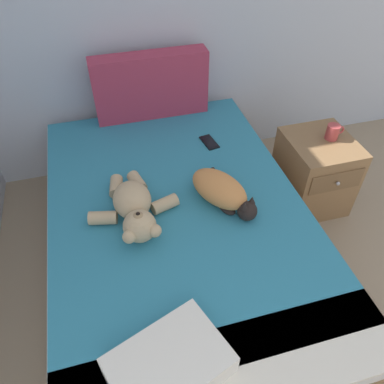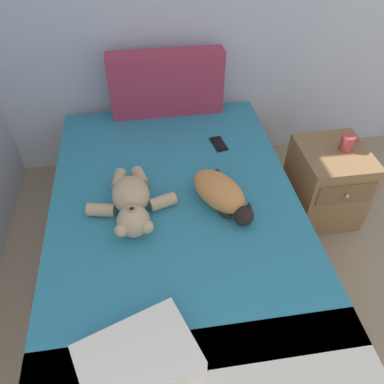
% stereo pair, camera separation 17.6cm
% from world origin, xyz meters
% --- Properties ---
extents(ground_plane, '(9.40, 9.40, 0.00)m').
position_xyz_m(ground_plane, '(1.81, 1.88, 0.00)').
color(ground_plane, gray).
extents(bed, '(1.35, 2.01, 0.50)m').
position_xyz_m(bed, '(1.08, 2.69, 0.25)').
color(bed, olive).
rests_on(bed, ground_plane).
extents(patterned_cushion, '(0.74, 0.14, 0.42)m').
position_xyz_m(patterned_cushion, '(1.13, 3.60, 0.71)').
color(patterned_cushion, '#A5334C').
rests_on(patterned_cushion, bed).
extents(cat, '(0.33, 0.44, 0.15)m').
position_xyz_m(cat, '(1.31, 2.67, 0.57)').
color(cat, '#D18447').
rests_on(cat, bed).
extents(teddy_bear, '(0.46, 0.52, 0.17)m').
position_xyz_m(teddy_bear, '(0.86, 2.67, 0.57)').
color(teddy_bear, tan).
rests_on(teddy_bear, bed).
extents(cell_phone, '(0.10, 0.16, 0.01)m').
position_xyz_m(cell_phone, '(1.40, 3.18, 0.51)').
color(cell_phone, black).
rests_on(cell_phone, bed).
extents(throw_pillow, '(0.47, 0.40, 0.11)m').
position_xyz_m(throw_pillow, '(0.85, 1.90, 0.56)').
color(throw_pillow, white).
rests_on(throw_pillow, bed).
extents(nightstand, '(0.41, 0.48, 0.51)m').
position_xyz_m(nightstand, '(2.09, 2.99, 0.25)').
color(nightstand, olive).
rests_on(nightstand, ground_plane).
extents(mug, '(0.12, 0.08, 0.09)m').
position_xyz_m(mug, '(2.15, 3.01, 0.56)').
color(mug, '#B23F3F').
rests_on(mug, nightstand).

